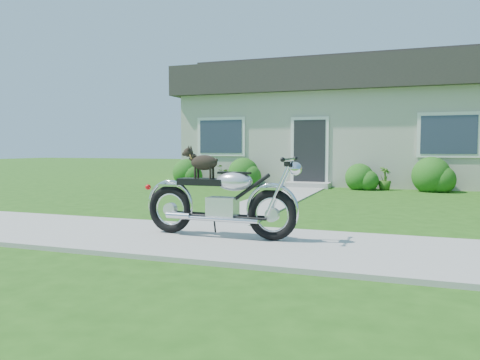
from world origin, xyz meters
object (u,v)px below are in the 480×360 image
at_px(potted_plant_right, 385,179).
at_px(motorcycle_with_dog, 221,198).
at_px(house, 367,122).
at_px(potted_plant_left, 226,175).

distance_m(potted_plant_right, motorcycle_with_dog, 8.57).
relative_size(house, motorcycle_with_dog, 5.67).
xyz_separation_m(house, motorcycle_with_dog, (-0.94, -11.84, -1.60)).
xyz_separation_m(house, potted_plant_left, (-4.16, -3.44, -1.82)).
height_order(house, potted_plant_left, house).
height_order(potted_plant_left, potted_plant_right, potted_plant_right).
bearing_deg(potted_plant_right, potted_plant_left, 180.00).
bearing_deg(potted_plant_left, motorcycle_with_dog, -68.98).
height_order(house, motorcycle_with_dog, house).
bearing_deg(potted_plant_left, house, 39.63).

